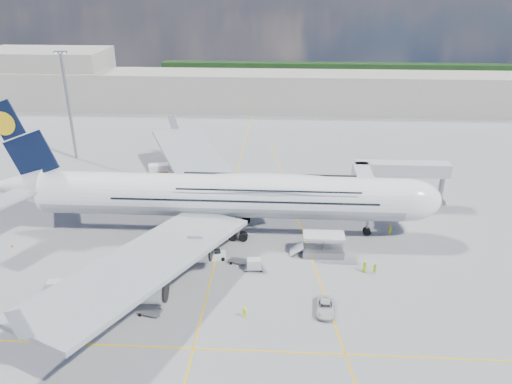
# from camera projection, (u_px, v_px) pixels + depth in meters

# --- Properties ---
(ground) EXTENTS (300.00, 300.00, 0.00)m
(ground) POSITION_uv_depth(u_px,v_px,m) (215.00, 261.00, 78.36)
(ground) COLOR gray
(ground) RESTS_ON ground
(taxi_line_main) EXTENTS (0.25, 220.00, 0.01)m
(taxi_line_main) POSITION_uv_depth(u_px,v_px,m) (215.00, 261.00, 78.36)
(taxi_line_main) COLOR #EDB30C
(taxi_line_main) RESTS_ON ground
(taxi_line_cross) EXTENTS (120.00, 0.25, 0.01)m
(taxi_line_cross) POSITION_uv_depth(u_px,v_px,m) (193.00, 348.00, 60.09)
(taxi_line_cross) COLOR #EDB30C
(taxi_line_cross) RESTS_ON ground
(taxi_line_diag) EXTENTS (14.16, 99.06, 0.01)m
(taxi_line_diag) POSITION_uv_depth(u_px,v_px,m) (303.00, 233.00, 86.76)
(taxi_line_diag) COLOR #EDB30C
(taxi_line_diag) RESTS_ON ground
(airliner) EXTENTS (77.26, 79.15, 23.71)m
(airliner) POSITION_uv_depth(u_px,v_px,m) (223.00, 195.00, 84.71)
(airliner) COLOR white
(airliner) RESTS_ON ground
(jet_bridge) EXTENTS (18.80, 12.10, 8.50)m
(jet_bridge) POSITION_uv_depth(u_px,v_px,m) (387.00, 175.00, 93.16)
(jet_bridge) COLOR #B7B7BC
(jet_bridge) RESTS_ON ground
(cargo_loader) EXTENTS (8.53, 3.20, 3.67)m
(cargo_loader) POSITION_uv_depth(u_px,v_px,m) (322.00, 248.00, 79.62)
(cargo_loader) COLOR silver
(cargo_loader) RESTS_ON ground
(light_mast) EXTENTS (3.00, 0.70, 25.50)m
(light_mast) POSITION_uv_depth(u_px,v_px,m) (69.00, 105.00, 116.22)
(light_mast) COLOR gray
(light_mast) RESTS_ON ground
(terminal) EXTENTS (180.00, 16.00, 12.00)m
(terminal) POSITION_uv_depth(u_px,v_px,m) (253.00, 91.00, 162.71)
(terminal) COLOR #B2AD9E
(terminal) RESTS_ON ground
(hangar) EXTENTS (40.00, 22.00, 18.00)m
(hangar) POSITION_uv_depth(u_px,v_px,m) (49.00, 77.00, 169.73)
(hangar) COLOR #B2AD9E
(hangar) RESTS_ON ground
(tree_line) EXTENTS (160.00, 6.00, 8.00)m
(tree_line) POSITION_uv_depth(u_px,v_px,m) (358.00, 73.00, 202.53)
(tree_line) COLOR #193814
(tree_line) RESTS_ON ground
(dolly_row_a) EXTENTS (3.23, 1.77, 0.47)m
(dolly_row_a) POSITION_uv_depth(u_px,v_px,m) (114.00, 272.00, 74.70)
(dolly_row_a) COLOR gray
(dolly_row_a) RESTS_ON ground
(dolly_row_b) EXTENTS (3.34, 2.35, 0.44)m
(dolly_row_b) POSITION_uv_depth(u_px,v_px,m) (150.00, 312.00, 66.05)
(dolly_row_b) COLOR gray
(dolly_row_b) RESTS_ON ground
(dolly_row_c) EXTENTS (3.29, 2.48, 1.85)m
(dolly_row_c) POSITION_uv_depth(u_px,v_px,m) (157.00, 264.00, 75.59)
(dolly_row_c) COLOR gray
(dolly_row_c) RESTS_ON ground
(dolly_back) EXTENTS (2.86, 1.72, 1.73)m
(dolly_back) POSITION_uv_depth(u_px,v_px,m) (55.00, 286.00, 70.42)
(dolly_back) COLOR gray
(dolly_back) RESTS_ON ground
(dolly_nose_far) EXTENTS (2.97, 1.74, 1.82)m
(dolly_nose_far) POSITION_uv_depth(u_px,v_px,m) (254.00, 264.00, 75.61)
(dolly_nose_far) COLOR gray
(dolly_nose_far) RESTS_ON ground
(dolly_nose_near) EXTENTS (3.28, 2.34, 0.43)m
(dolly_nose_near) POSITION_uv_depth(u_px,v_px,m) (239.00, 261.00, 77.69)
(dolly_nose_near) COLOR gray
(dolly_nose_near) RESTS_ON ground
(baggage_tug) EXTENTS (2.79, 1.82, 1.61)m
(baggage_tug) POSITION_uv_depth(u_px,v_px,m) (217.00, 255.00, 78.55)
(baggage_tug) COLOR white
(baggage_tug) RESTS_ON ground
(catering_truck_inner) EXTENTS (6.30, 3.60, 3.53)m
(catering_truck_inner) POSITION_uv_depth(u_px,v_px,m) (161.00, 173.00, 108.39)
(catering_truck_inner) COLOR gray
(catering_truck_inner) RESTS_ON ground
(catering_truck_outer) EXTENTS (8.09, 6.34, 4.45)m
(catering_truck_outer) POSITION_uv_depth(u_px,v_px,m) (187.00, 160.00, 114.22)
(catering_truck_outer) COLOR gray
(catering_truck_outer) RESTS_ON ground
(service_van) EXTENTS (2.70, 5.17, 1.39)m
(service_van) POSITION_uv_depth(u_px,v_px,m) (325.00, 307.00, 66.38)
(service_van) COLOR silver
(service_van) RESTS_ON ground
(crew_nose) EXTENTS (0.80, 0.82, 1.90)m
(crew_nose) POSITION_uv_depth(u_px,v_px,m) (390.00, 230.00, 85.69)
(crew_nose) COLOR #DCF91A
(crew_nose) RESTS_ON ground
(crew_loader) EXTENTS (1.04, 1.02, 1.69)m
(crew_loader) POSITION_uv_depth(u_px,v_px,m) (375.00, 269.00, 74.58)
(crew_loader) COLOR #D7FF1A
(crew_loader) RESTS_ON ground
(crew_wing) EXTENTS (0.62, 1.08, 1.74)m
(crew_wing) POSITION_uv_depth(u_px,v_px,m) (147.00, 246.00, 80.93)
(crew_wing) COLOR #BFDC17
(crew_wing) RESTS_ON ground
(crew_van) EXTENTS (0.96, 1.09, 1.88)m
(crew_van) POSITION_uv_depth(u_px,v_px,m) (365.00, 267.00, 75.03)
(crew_van) COLOR #ACF019
(crew_van) RESTS_ON ground
(crew_tug) EXTENTS (1.26, 0.92, 1.74)m
(crew_tug) POSITION_uv_depth(u_px,v_px,m) (245.00, 313.00, 65.02)
(crew_tug) COLOR #E3F619
(crew_tug) RESTS_ON ground
(cone_nose) EXTENTS (0.40, 0.40, 0.51)m
(cone_nose) POSITION_uv_depth(u_px,v_px,m) (389.00, 228.00, 87.87)
(cone_nose) COLOR #E95F0C
(cone_nose) RESTS_ON ground
(cone_wing_left_inner) EXTENTS (0.42, 0.42, 0.53)m
(cone_wing_left_inner) POSITION_uv_depth(u_px,v_px,m) (157.00, 208.00, 95.43)
(cone_wing_left_inner) COLOR #E95F0C
(cone_wing_left_inner) RESTS_ON ground
(cone_wing_left_outer) EXTENTS (0.40, 0.40, 0.51)m
(cone_wing_left_outer) POSITION_uv_depth(u_px,v_px,m) (169.00, 175.00, 110.83)
(cone_wing_left_outer) COLOR #E95F0C
(cone_wing_left_outer) RESTS_ON ground
(cone_wing_right_inner) EXTENTS (0.44, 0.44, 0.56)m
(cone_wing_right_inner) POSITION_uv_depth(u_px,v_px,m) (135.00, 267.00, 76.33)
(cone_wing_right_inner) COLOR #E95F0C
(cone_wing_right_inner) RESTS_ON ground
(cone_wing_right_outer) EXTENTS (0.39, 0.39, 0.49)m
(cone_wing_right_outer) POSITION_uv_depth(u_px,v_px,m) (88.00, 317.00, 65.23)
(cone_wing_right_outer) COLOR #E95F0C
(cone_wing_right_outer) RESTS_ON ground
(cone_tail) EXTENTS (0.42, 0.42, 0.53)m
(cone_tail) POSITION_uv_depth(u_px,v_px,m) (12.00, 246.00, 82.21)
(cone_tail) COLOR #E95F0C
(cone_tail) RESTS_ON ground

